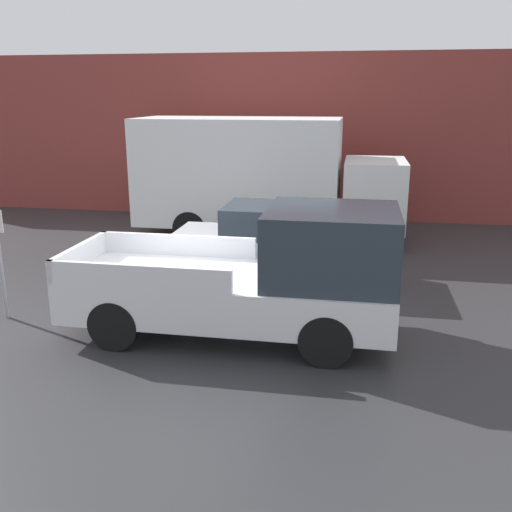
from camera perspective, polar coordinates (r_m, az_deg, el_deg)
ground_plane at (r=10.34m, az=-7.48°, el=-6.66°), size 60.00×60.00×0.00m
building_wall at (r=18.86m, az=1.09°, el=11.80°), size 28.00×0.15×5.21m
pickup_truck at (r=9.38m, az=0.54°, el=-2.18°), size 5.39×2.09×2.22m
car at (r=12.39m, az=2.24°, el=1.35°), size 4.51×1.85×1.65m
delivery_truck at (r=16.02m, az=0.30°, el=8.08°), size 7.32×2.52×3.33m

